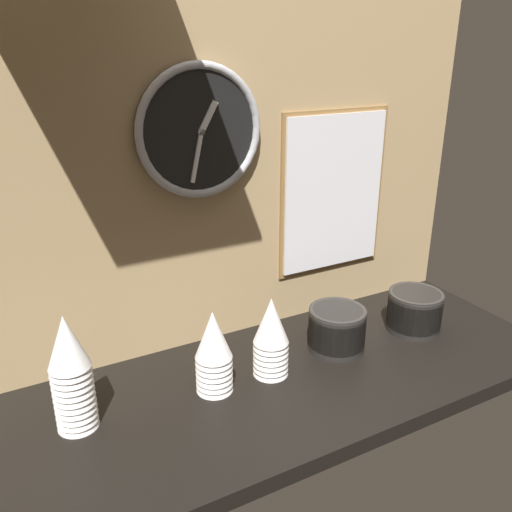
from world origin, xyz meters
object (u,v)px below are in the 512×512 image
(cup_stack_center, at_px, (214,352))
(cup_stack_center_right, at_px, (271,337))
(cup_stack_left, at_px, (71,373))
(menu_board, at_px, (333,193))
(wall_clock, at_px, (200,131))
(bowl_stack_far_right, at_px, (415,310))
(bowl_stack_right, at_px, (337,328))

(cup_stack_center, relative_size, cup_stack_center_right, 1.00)
(cup_stack_left, bearing_deg, menu_board, 13.90)
(wall_clock, distance_m, menu_board, 0.46)
(bowl_stack_far_right, bearing_deg, bowl_stack_right, 175.15)
(bowl_stack_right, xyz_separation_m, bowl_stack_far_right, (0.26, -0.02, 0.00))
(menu_board, bearing_deg, cup_stack_center_right, -146.04)
(cup_stack_center, height_order, wall_clock, wall_clock)
(wall_clock, bearing_deg, cup_stack_center, -109.45)
(cup_stack_left, height_order, bowl_stack_far_right, cup_stack_left)
(bowl_stack_right, distance_m, bowl_stack_far_right, 0.26)
(cup_stack_center_right, height_order, wall_clock, wall_clock)
(cup_stack_left, relative_size, cup_stack_center_right, 1.29)
(wall_clock, height_order, menu_board, wall_clock)
(bowl_stack_right, distance_m, wall_clock, 0.62)
(cup_stack_left, xyz_separation_m, wall_clock, (0.39, 0.19, 0.44))
(cup_stack_center_right, bearing_deg, menu_board, 33.96)
(bowl_stack_right, bearing_deg, cup_stack_left, 179.53)
(cup_stack_center, xyz_separation_m, menu_board, (0.48, 0.22, 0.26))
(cup_stack_center, relative_size, menu_board, 0.45)
(wall_clock, bearing_deg, menu_board, 1.25)
(cup_stack_left, xyz_separation_m, cup_stack_center_right, (0.46, -0.03, -0.03))
(cup_stack_center, bearing_deg, cup_stack_center_right, -1.91)
(cup_stack_left, distance_m, menu_board, 0.85)
(bowl_stack_far_right, xyz_separation_m, wall_clock, (-0.55, 0.21, 0.51))
(menu_board, bearing_deg, cup_stack_left, -166.10)
(cup_stack_center, xyz_separation_m, bowl_stack_right, (0.37, 0.02, -0.04))
(cup_stack_center_right, relative_size, bowl_stack_right, 1.36)
(cup_stack_center, xyz_separation_m, bowl_stack_far_right, (0.62, -0.01, -0.04))
(cup_stack_center_right, height_order, menu_board, menu_board)
(bowl_stack_right, xyz_separation_m, menu_board, (0.12, 0.20, 0.31))
(cup_stack_left, height_order, cup_stack_center, cup_stack_left)
(cup_stack_left, bearing_deg, wall_clock, 25.89)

